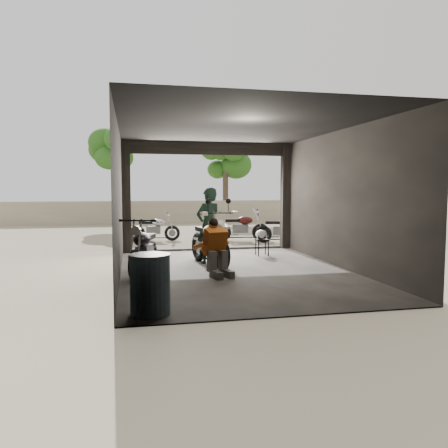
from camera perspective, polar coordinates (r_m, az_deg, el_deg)
name	(u,v)px	position (r m, az deg, el deg)	size (l,w,h in m)	color
ground	(236,272)	(9.77, 1.52, -6.27)	(80.00, 80.00, 0.00)	#7A6D56
garage	(230,213)	(10.14, 0.81, 1.41)	(7.00, 7.13, 3.20)	#2D2B28
boundary_wall	(174,212)	(23.47, -6.50, 1.59)	(18.00, 0.30, 1.20)	gray
tree_left	(114,144)	(21.94, -14.15, 10.11)	(2.20, 2.20, 5.60)	#382B1E
tree_right	(226,157)	(23.93, 0.20, 8.77)	(2.20, 2.20, 5.00)	#382B1E
main_bike	(209,238)	(10.40, -1.92, -1.85)	(0.83, 2.02, 1.35)	beige
left_bike	(144,246)	(9.56, -10.44, -2.85)	(0.75, 1.82, 1.23)	black
outside_bike_a	(155,226)	(15.54, -9.04, -0.31)	(0.63, 1.54, 1.04)	black
outside_bike_b	(242,225)	(15.40, 2.32, -0.09)	(0.70, 1.71, 1.15)	#40120F
outside_bike_c	(282,227)	(14.94, 7.64, -0.37)	(0.67, 1.63, 1.10)	black
rider	(209,226)	(10.67, -1.99, -0.26)	(0.68, 0.45, 1.88)	black
mechanic	(218,249)	(9.11, -0.85, -3.28)	(0.61, 0.82, 1.19)	#BF5D19
stool	(262,242)	(12.02, 4.99, -2.33)	(0.33, 0.33, 0.47)	black
helmet	(261,235)	(11.95, 4.83, -1.38)	(0.28, 0.29, 0.26)	silver
oil_drum	(150,285)	(6.49, -9.62, -7.92)	(0.58, 0.58, 0.90)	#3B5563
sign_post	(319,196)	(13.52, 12.36, 3.59)	(0.80, 0.08, 2.41)	black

